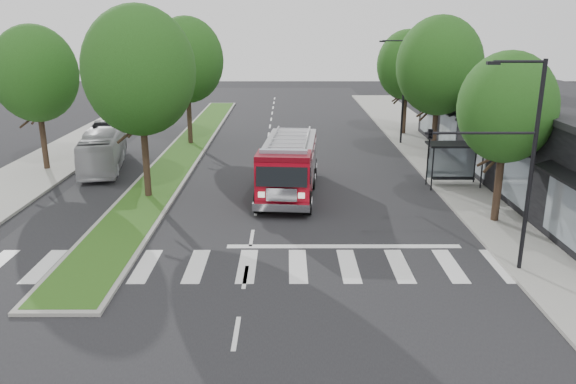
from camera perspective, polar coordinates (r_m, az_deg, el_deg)
The scene contains 16 objects.
ground at distance 25.08m, azimuth -3.70°, elevation -4.69°, with size 140.00×140.00×0.00m, color black.
sidewalk_right at distance 36.20m, azimuth 17.48°, elevation 1.46°, with size 5.00×80.00×0.15m, color gray.
sidewalk_left at distance 38.07m, azimuth -25.08°, elevation 1.36°, with size 5.00×80.00×0.15m, color gray.
median at distance 42.95m, azimuth -10.29°, elevation 4.31°, with size 3.00×50.00×0.15m.
storefront_row at distance 37.29m, azimuth 24.43°, elevation 4.99°, with size 8.00×30.00×5.00m, color black.
bus_shelter at distance 33.64m, azimuth 16.57°, elevation 3.86°, with size 3.20×1.60×2.61m.
tree_right_near at distance 27.41m, azimuth 21.34°, elevation 7.98°, with size 4.40×4.40×8.05m.
tree_right_mid at distance 38.68m, azimuth 15.12°, elevation 12.26°, with size 5.60×5.60×9.72m.
tree_right_far at distance 48.43m, azimuth 12.01°, elevation 12.50°, with size 5.00×5.00×8.73m.
tree_median_near at distance 30.34m, azimuth -14.88°, elevation 11.80°, with size 5.80×5.80×10.16m.
tree_median_far at distance 44.03m, azimuth -10.28°, elevation 13.05°, with size 5.60×5.60×9.72m.
tree_left_mid at distance 38.69m, azimuth -24.30°, elevation 10.89°, with size 5.20×5.20×9.16m.
streetlight_right_near at distance 21.83m, azimuth 21.56°, elevation 3.70°, with size 4.08×0.22×8.00m.
streetlight_right_far at distance 44.42m, azimuth 11.48°, elevation 10.41°, with size 2.11×0.20×8.00m.
fire_engine at distance 31.15m, azimuth 0.09°, elevation 2.62°, with size 3.55×9.47×3.21m.
city_bus at distance 38.80m, azimuth -18.24°, elevation 4.24°, with size 2.17×9.28×2.58m, color #ADADB2.
Camera 1 is at (1.57, -23.29, 9.18)m, focal length 35.00 mm.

